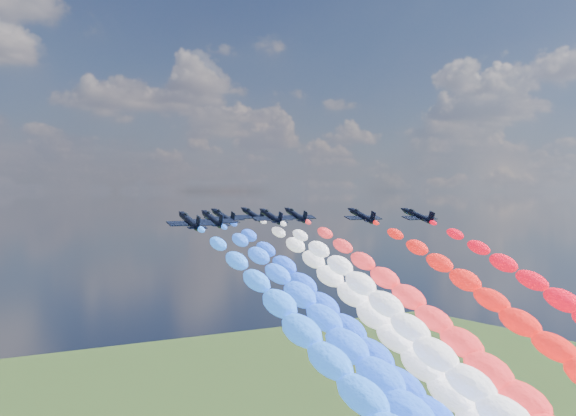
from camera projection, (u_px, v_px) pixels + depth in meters
jet_0 at (190, 221)px, 139.67m from camera, size 9.69×12.82×5.82m
trail_0 at (346, 398)px, 98.17m from camera, size 6.82×96.26×47.98m
jet_1 at (213, 219)px, 149.57m from camera, size 9.64×12.78×5.82m
trail_1 at (363, 379)px, 108.06m from camera, size 6.82×96.26×47.98m
jet_2 at (223, 217)px, 164.31m from camera, size 9.27×12.52×5.82m
trail_2 at (360, 357)px, 122.80m from camera, size 6.82×96.26×47.98m
jet_3 at (271, 217)px, 164.39m from camera, size 9.63×12.77×5.82m
trail_3 at (424, 356)px, 122.88m from camera, size 6.82×96.26×47.98m
jet_4 at (253, 215)px, 176.39m from camera, size 9.14×12.42×5.82m
trail_4 at (386, 342)px, 134.89m from camera, size 6.82×96.26×47.98m
jet_5 at (296, 215)px, 173.26m from camera, size 9.77×12.87×5.82m
trail_5 at (446, 345)px, 131.75m from camera, size 6.82×96.26×47.98m
jet_6 at (362, 216)px, 169.44m from camera, size 9.51×12.69×5.82m
trail_6 at (538, 350)px, 127.94m from camera, size 6.82×96.26×47.98m
jet_7 at (418, 216)px, 169.06m from camera, size 9.46×12.65×5.82m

